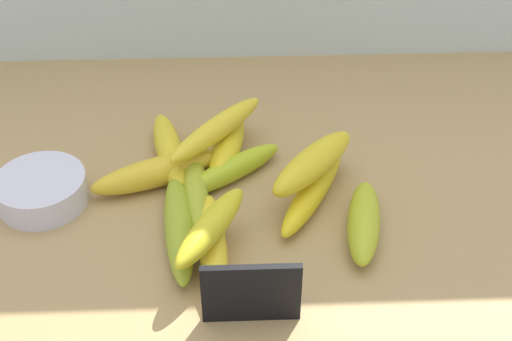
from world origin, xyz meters
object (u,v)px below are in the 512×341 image
object	(u,v)px
chalkboard_sign	(251,295)
fruit_bowl	(42,188)
banana_6	(195,189)
banana_9	(313,165)
banana_0	(213,246)
banana_11	(217,129)
banana_10	(211,227)
banana_5	(179,227)
banana_1	(232,169)
banana_8	(364,222)
banana_4	(227,146)
banana_3	(158,172)
banana_2	(313,192)
banana_7	(170,151)

from	to	relation	value
chalkboard_sign	fruit_bowl	world-z (taller)	chalkboard_sign
banana_6	banana_9	xyz separation A→B (cm)	(15.72, -0.17, 3.92)
banana_0	banana_11	world-z (taller)	banana_11
banana_6	banana_10	xyz separation A→B (cm)	(2.35, -11.10, 3.51)
banana_5	banana_6	world-z (taller)	banana_5
banana_1	banana_5	distance (cm)	13.45
fruit_bowl	banana_11	distance (cm)	24.98
banana_8	banana_10	xyz separation A→B (cm)	(-19.23, -3.44, 3.10)
chalkboard_sign	banana_6	bearing A→B (deg)	108.34
banana_1	banana_4	bearing A→B (deg)	97.98
fruit_bowl	banana_8	size ratio (longest dim) A/B	0.80
banana_9	banana_5	bearing A→B (deg)	-157.58
banana_3	banana_6	world-z (taller)	banana_3
banana_3	banana_8	size ratio (longest dim) A/B	1.24
banana_4	banana_10	xyz separation A→B (cm)	(-2.02, -20.08, 3.12)
banana_2	banana_10	bearing A→B (deg)	-143.35
banana_4	fruit_bowl	bearing A→B (deg)	-161.47
banana_4	banana_5	xyz separation A→B (cm)	(-6.21, -16.40, -0.23)
banana_7	banana_10	world-z (taller)	banana_10
banana_1	banana_9	world-z (taller)	banana_9
banana_2	banana_6	size ratio (longest dim) A/B	0.92
banana_7	banana_10	size ratio (longest dim) A/B	1.19
banana_2	banana_6	xyz separation A→B (cm)	(-15.74, 1.14, -0.07)
banana_4	banana_11	xyz separation A→B (cm)	(-1.40, -0.74, 3.67)
banana_0	banana_5	distance (cm)	5.58
chalkboard_sign	banana_4	xyz separation A→B (cm)	(-2.51, 29.72, -1.82)
banana_5	banana_6	size ratio (longest dim) A/B	0.96
banana_1	banana_2	xyz separation A→B (cm)	(10.70, -5.26, 0.02)
chalkboard_sign	banana_4	size ratio (longest dim) A/B	0.67
fruit_bowl	banana_3	xyz separation A→B (cm)	(15.32, 2.74, 0.07)
banana_11	banana_0	bearing A→B (deg)	-91.52
banana_3	banana_9	bearing A→B (deg)	-9.61
banana_0	banana_7	xyz separation A→B (cm)	(-6.39, 19.37, 0.18)
banana_2	banana_5	distance (cm)	18.68
banana_0	banana_5	xyz separation A→B (cm)	(-4.31, 3.55, 0.09)
banana_7	banana_0	bearing A→B (deg)	-71.74
fruit_bowl	banana_7	world-z (taller)	fruit_bowl
banana_6	banana_7	bearing A→B (deg)	115.08
banana_4	banana_9	size ratio (longest dim) A/B	0.99
fruit_bowl	banana_4	bearing A→B (deg)	18.53
banana_2	banana_11	xyz separation A→B (cm)	(-12.77, 9.37, 3.99)
banana_7	banana_9	xyz separation A→B (cm)	(19.65, -8.57, 3.65)
banana_0	banana_6	distance (cm)	11.24
banana_0	banana_3	bearing A→B (deg)	118.17
chalkboard_sign	banana_3	bearing A→B (deg)	116.65
banana_8	fruit_bowl	bearing A→B (deg)	168.86
banana_4	banana_8	bearing A→B (deg)	-44.03
banana_4	chalkboard_sign	bearing A→B (deg)	-85.17
banana_4	banana_6	size ratio (longest dim) A/B	0.78
banana_5	banana_10	bearing A→B (deg)	-41.29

